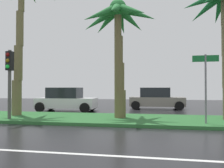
% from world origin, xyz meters
% --- Properties ---
extents(ground_plane, '(90.00, 42.00, 0.10)m').
position_xyz_m(ground_plane, '(0.00, 9.00, -0.05)').
color(ground_plane, black).
extents(near_lane_divider_stripe, '(81.00, 0.14, 0.01)m').
position_xyz_m(near_lane_divider_stripe, '(0.00, 2.00, 0.00)').
color(near_lane_divider_stripe, white).
rests_on(near_lane_divider_stripe, ground_plane).
extents(median_strip, '(85.50, 4.00, 0.15)m').
position_xyz_m(median_strip, '(0.00, 8.00, 0.07)').
color(median_strip, '#2D6B33').
rests_on(median_strip, ground_plane).
extents(palm_tree_centre_left, '(4.07, 4.13, 6.25)m').
position_xyz_m(palm_tree_centre_left, '(-2.23, 8.22, 4.99)').
color(palm_tree_centre_left, brown).
rests_on(palm_tree_centre_left, median_strip).
extents(palm_tree_centre, '(4.09, 3.96, 6.77)m').
position_xyz_m(palm_tree_centre, '(3.09, 8.44, 5.63)').
color(palm_tree_centre, brown).
rests_on(palm_tree_centre, median_strip).
extents(traffic_signal_median_left, '(0.28, 0.43, 3.45)m').
position_xyz_m(traffic_signal_median_left, '(-7.53, 6.68, 2.53)').
color(traffic_signal_median_left, '#4C4C47').
rests_on(traffic_signal_median_left, median_strip).
extents(street_name_sign, '(1.10, 0.08, 3.00)m').
position_xyz_m(street_name_sign, '(1.83, 6.83, 2.08)').
color(street_name_sign, slate).
rests_on(street_name_sign, median_strip).
extents(car_in_traffic_leading, '(4.30, 2.02, 1.72)m').
position_xyz_m(car_in_traffic_leading, '(-6.69, 12.11, 0.83)').
color(car_in_traffic_leading, white).
rests_on(car_in_traffic_leading, ground_plane).
extents(car_in_traffic_second, '(4.30, 2.02, 1.72)m').
position_xyz_m(car_in_traffic_second, '(-0.16, 15.00, 0.83)').
color(car_in_traffic_second, gray).
rests_on(car_in_traffic_second, ground_plane).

